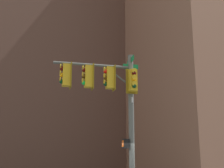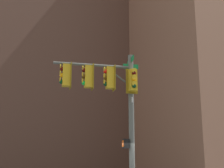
{
  "view_description": "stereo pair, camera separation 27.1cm",
  "coord_description": "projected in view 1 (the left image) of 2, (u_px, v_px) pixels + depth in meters",
  "views": [
    {
      "loc": [
        -8.0,
        -12.57,
        1.53
      ],
      "look_at": [
        -0.64,
        0.19,
        5.16
      ],
      "focal_mm": 53.29,
      "sensor_mm": 36.0,
      "label": 1
    },
    {
      "loc": [
        -7.76,
        -12.71,
        1.53
      ],
      "look_at": [
        -0.64,
        0.19,
        5.16
      ],
      "focal_mm": 53.29,
      "sensor_mm": 36.0,
      "label": 2
    }
  ],
  "objects": [
    {
      "name": "signal_pole_assembly",
      "position": [
        111.0,
        95.0,
        14.99
      ],
      "size": [
        3.81,
        1.69,
        6.6
      ],
      "rotation": [
        0.0,
        0.0,
        2.86
      ],
      "color": "#4C514C",
      "rests_on": "ground_plane"
    },
    {
      "name": "building_brick_farside",
      "position": [
        129.0,
        95.0,
        68.66
      ],
      "size": [
        19.81,
        17.63,
        31.64
      ],
      "primitive_type": "cube",
      "color": "#4C3328",
      "rests_on": "ground_plane"
    },
    {
      "name": "building_brick_midblock",
      "position": [
        202.0,
        35.0,
        52.87
      ],
      "size": [
        22.55,
        18.74,
        43.5
      ],
      "primitive_type": "cube",
      "color": "#845B47",
      "rests_on": "ground_plane"
    },
    {
      "name": "building_brick_nearside",
      "position": [
        44.0,
        50.0,
        55.36
      ],
      "size": [
        22.52,
        20.62,
        40.47
      ],
      "primitive_type": "cube",
      "color": "#4C3328",
      "rests_on": "ground_plane"
    }
  ]
}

